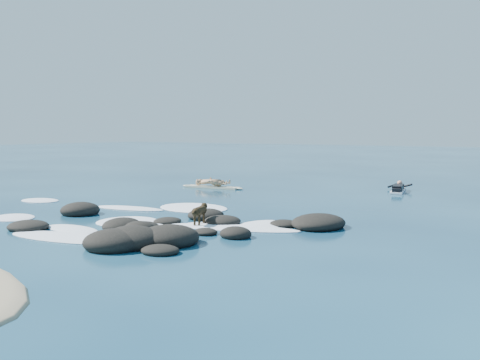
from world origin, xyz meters
The scene contains 6 objects.
ground centered at (0.00, 0.00, 0.00)m, with size 160.00×160.00×0.00m, color #0A2642.
reef_rocks centered at (1.58, -1.58, 0.12)m, with size 13.13×6.80×0.64m.
breaking_foam centered at (-1.06, -0.77, 0.01)m, with size 13.08×8.00×0.12m.
standing_surfer_rig centered at (-3.60, 7.92, 0.72)m, with size 3.21×0.87×1.82m.
paddling_surfer_rig centered at (4.11, 11.20, 0.15)m, with size 1.20×2.48×0.43m.
dog centered at (1.98, -0.27, 0.43)m, with size 0.43×1.00×0.64m.
Camera 1 is at (11.10, -12.09, 2.69)m, focal length 40.00 mm.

